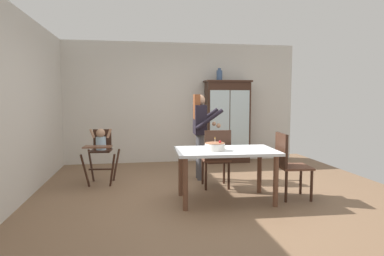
{
  "coord_description": "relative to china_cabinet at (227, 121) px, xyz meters",
  "views": [
    {
      "loc": [
        -1.01,
        -4.88,
        1.48
      ],
      "look_at": [
        -0.08,
        0.7,
        0.95
      ],
      "focal_mm": 30.88,
      "sensor_mm": 36.0,
      "label": 1
    }
  ],
  "objects": [
    {
      "name": "china_cabinet",
      "position": [
        0.0,
        0.0,
        0.0
      ],
      "size": [
        1.03,
        0.48,
        1.85
      ],
      "color": "#382116",
      "rests_on": "ground_plane"
    },
    {
      "name": "dining_chair_far_side",
      "position": [
        -0.76,
        -2.13,
        -0.38
      ],
      "size": [
        0.46,
        0.46,
        0.96
      ],
      "rotation": [
        0.0,
        0.0,
        3.08
      ],
      "color": "#382116",
      "rests_on": "ground_plane"
    },
    {
      "name": "dining_chair_right_end",
      "position": [
        0.14,
        -2.8,
        -0.38
      ],
      "size": [
        0.47,
        0.47,
        0.96
      ],
      "rotation": [
        0.0,
        0.0,
        1.49
      ],
      "color": "#382116",
      "rests_on": "ground_plane"
    },
    {
      "name": "dining_table",
      "position": [
        -0.79,
        -2.77,
        -0.3
      ],
      "size": [
        1.44,
        0.91,
        0.74
      ],
      "color": "silver",
      "rests_on": "ground_plane"
    },
    {
      "name": "birthday_cake",
      "position": [
        -0.96,
        -2.82,
        -0.14
      ],
      "size": [
        0.28,
        0.28,
        0.19
      ],
      "color": "white",
      "rests_on": "dining_table"
    },
    {
      "name": "ceramic_vase",
      "position": [
        -0.19,
        0.0,
        1.04
      ],
      "size": [
        0.13,
        0.13,
        0.27
      ],
      "color": "#3D567F",
      "rests_on": "china_cabinet"
    },
    {
      "name": "ground_plane",
      "position": [
        -1.01,
        -2.37,
        -0.93
      ],
      "size": [
        6.24,
        6.24,
        0.0
      ],
      "primitive_type": "plane",
      "color": "brown"
    },
    {
      "name": "wall_back",
      "position": [
        -1.01,
        0.26,
        0.42
      ],
      "size": [
        5.32,
        0.06,
        2.7
      ],
      "primitive_type": "cube",
      "color": "beige",
      "rests_on": "ground_plane"
    },
    {
      "name": "adult_person",
      "position": [
        -0.91,
        -1.47,
        0.04
      ],
      "size": [
        0.5,
        0.49,
        1.53
      ],
      "rotation": [
        0.0,
        0.0,
        1.54
      ],
      "color": "#47474C",
      "rests_on": "ground_plane"
    },
    {
      "name": "wall_left",
      "position": [
        -3.64,
        -2.37,
        0.42
      ],
      "size": [
        0.06,
        5.32,
        2.7
      ],
      "primitive_type": "cube",
      "color": "beige",
      "rests_on": "ground_plane"
    },
    {
      "name": "high_chair_with_toddler",
      "position": [
        -2.64,
        -1.52,
        -0.28
      ],
      "size": [
        0.62,
        0.72,
        0.95
      ],
      "rotation": [
        0.0,
        0.0,
        -0.09
      ],
      "color": "#382116",
      "rests_on": "ground_plane"
    }
  ]
}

